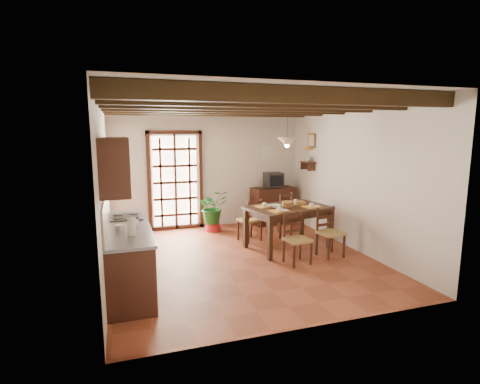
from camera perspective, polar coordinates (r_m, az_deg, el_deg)
name	(u,v)px	position (r m, az deg, el deg)	size (l,w,h in m)	color
ground_plane	(242,259)	(6.84, 0.25, -10.12)	(5.00, 5.00, 0.00)	brown
room_shell	(242,158)	(6.46, 0.26, 5.23)	(4.52, 5.02, 2.81)	silver
ceiling_beams	(242,106)	(6.46, 0.26, 12.99)	(4.50, 4.34, 0.20)	black
french_door	(175,179)	(8.72, -9.84, 1.97)	(1.26, 0.11, 2.32)	white
kitchen_counter	(128,255)	(5.81, -16.65, -9.19)	(0.64, 2.25, 1.38)	#321810
upper_cabinet	(114,166)	(4.84, -18.60, 3.72)	(0.35, 0.80, 0.70)	#321810
range_hood	(117,166)	(6.10, -18.25, 3.73)	(0.38, 0.60, 0.54)	white
counter_items	(127,222)	(5.77, -16.90, -4.33)	(0.50, 1.43, 0.25)	black
dining_table	(288,212)	(7.31, 7.28, -3.03)	(1.69, 1.27, 0.83)	black
chair_near_left	(297,248)	(6.61, 8.65, -8.46)	(0.45, 0.43, 0.87)	#A58446
chair_near_right	(330,241)	(7.08, 13.53, -7.31)	(0.46, 0.44, 0.89)	#A58446
chair_far_left	(250,228)	(7.84, 1.53, -5.43)	(0.52, 0.51, 0.89)	#A58446
chair_far_right	(280,222)	(8.24, 6.10, -4.59)	(0.58, 0.57, 0.96)	#A58446
table_setting	(288,201)	(7.27, 7.32, -1.36)	(1.11, 0.74, 0.10)	orange
table_bowl	(275,206)	(7.17, 5.30, -2.15)	(0.22, 0.22, 0.05)	white
sideboard	(273,205)	(9.27, 5.07, -2.05)	(1.06, 0.48, 0.90)	#321810
crt_tv	(274,180)	(9.15, 5.14, 1.86)	(0.41, 0.38, 0.35)	black
fuse_box	(268,152)	(9.31, 4.25, 6.10)	(0.25, 0.03, 0.32)	white
plant_pot	(213,226)	(8.64, -4.15, -5.20)	(0.39, 0.39, 0.24)	maroon
potted_plant	(213,206)	(8.53, -4.19, -2.21)	(1.77, 1.52, 1.98)	#144C19
wall_shelf	(308,164)	(8.81, 10.28, 4.22)	(0.20, 0.42, 0.20)	#321810
shelf_vase	(308,158)	(8.80, 10.31, 5.12)	(0.15, 0.15, 0.15)	#B2BFB2
shelf_flowers	(308,149)	(8.78, 10.35, 6.47)	(0.14, 0.14, 0.36)	orange
framed_picture	(312,140)	(8.81, 10.87, 7.72)	(0.03, 0.32, 0.32)	brown
pendant_lamp	(287,141)	(7.23, 7.17, 7.69)	(0.36, 0.36, 0.84)	black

